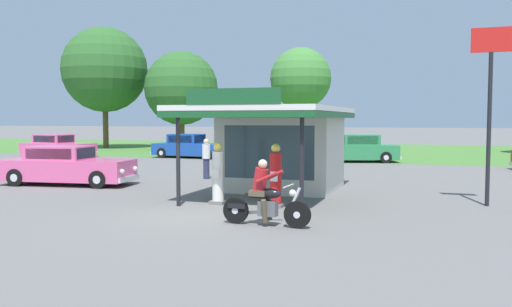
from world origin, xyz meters
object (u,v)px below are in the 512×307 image
Objects in this scene: motorcycle_with_rider at (264,198)px; parked_car_back_row_centre at (355,150)px; parked_car_back_row_far_right at (57,146)px; bystander_standing_back_lot at (206,158)px; parked_car_back_row_left at (190,147)px; roadside_pole_sign at (490,86)px; featured_classic_sedan at (66,167)px; bystander_chatting_near_pumps at (282,152)px; gas_pump_nearside at (218,176)px; gas_pump_offside at (276,178)px.

parked_car_back_row_centre is at bearing 91.98° from motorcycle_with_rider.
parked_car_back_row_far_right is 17.60m from bystander_standing_back_lot.
parked_car_back_row_left is 12.56m from bystander_standing_back_lot.
featured_classic_sedan is at bearing 179.05° from roadside_pole_sign.
motorcycle_with_rider is 1.29× the size of bystander_standing_back_lot.
bystander_standing_back_lot is (15.08, -9.08, 0.21)m from parked_car_back_row_far_right.
bystander_standing_back_lot is at bearing 39.49° from featured_classic_sedan.
bystander_chatting_near_pumps is 0.94× the size of bystander_standing_back_lot.
gas_pump_nearside is 0.35× the size of parked_car_back_row_left.
motorcycle_with_rider is at bearing -59.79° from parked_car_back_row_left.
motorcycle_with_rider reaches higher than parked_car_back_row_left.
motorcycle_with_rider is 7.67m from roadside_pole_sign.
parked_car_back_row_centre is at bearing 84.54° from gas_pump_nearside.
gas_pump_nearside is at bearing -62.99° from bystander_standing_back_lot.
parked_car_back_row_far_right is (-20.41, 17.67, 0.03)m from motorcycle_with_rider.
featured_classic_sedan is 17.09m from parked_car_back_row_centre.
motorcycle_with_rider is 22.67m from parked_car_back_row_left.
parked_car_back_row_left is (-9.11, 16.95, -0.14)m from gas_pump_nearside.
parked_car_back_row_far_right is 3.48× the size of bystander_chatting_near_pumps.
motorcycle_with_rider is (2.30, -2.63, -0.18)m from gas_pump_nearside.
motorcycle_with_rider is at bearing -40.89° from parked_car_back_row_far_right.
gas_pump_nearside is 1.14× the size of bystander_chatting_near_pumps.
parked_car_back_row_left is 1.01× the size of roadside_pole_sign.
bystander_standing_back_lot is (4.30, 3.54, 0.21)m from featured_classic_sedan.
gas_pump_offside is 9.44m from featured_classic_sedan.
bystander_chatting_near_pumps is at bearing -11.35° from parked_car_back_row_far_right.
gas_pump_nearside is at bearing -95.46° from parked_car_back_row_centre.
gas_pump_offside is at bearing -14.83° from featured_classic_sedan.
motorcycle_with_rider is 0.39× the size of parked_car_back_row_far_right.
roadside_pole_sign is at bearing -0.95° from featured_classic_sedan.
bystander_chatting_near_pumps is (-3.14, 11.67, 0.01)m from gas_pump_offside.
parked_car_back_row_centre is (8.96, 14.55, 0.04)m from featured_classic_sedan.
gas_pump_offside is 7.67m from bystander_standing_back_lot.
gas_pump_offside reaches higher than featured_classic_sedan.
gas_pump_offside is 0.83× the size of motorcycle_with_rider.
bystander_standing_back_lot is 0.33× the size of roadside_pole_sign.
bystander_standing_back_lot reaches higher than motorcycle_with_rider.
parked_car_back_row_centre is (10.73, 0.01, 0.03)m from parked_car_back_row_left.
parked_car_back_row_left is at bearing 122.74° from gas_pump_offside.
motorcycle_with_rider is at bearing -48.89° from gas_pump_nearside.
featured_classic_sedan is 11.03m from bystander_chatting_near_pumps.
parked_car_back_row_centre is 1.08× the size of roadside_pole_sign.
featured_classic_sedan is 14.64m from parked_car_back_row_left.
gas_pump_nearside reaches higher than parked_car_back_row_left.
motorcycle_with_rider is 10.88m from featured_classic_sedan.
roadside_pole_sign is (5.95, -14.80, 2.75)m from parked_car_back_row_centre.
gas_pump_nearside is 0.36× the size of roadside_pole_sign.
parked_car_back_row_left is (-10.90, 16.95, -0.13)m from gas_pump_offside.
gas_pump_offside is at bearing -74.95° from bystander_chatting_near_pumps.
featured_classic_sedan is at bearing -49.50° from parked_car_back_row_far_right.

